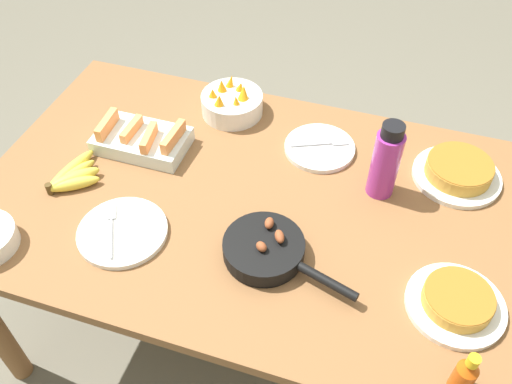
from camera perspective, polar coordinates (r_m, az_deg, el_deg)
The scene contains 12 objects.
ground_plane at distance 2.16m, azimuth -0.00°, elevation -13.97°, with size 14.00×14.00×0.00m, color #666051.
dining_table at distance 1.63m, azimuth -0.00°, elevation -2.86°, with size 1.63×0.99×0.73m.
banana_bunch at distance 1.70m, azimuth -18.81°, elevation 1.51°, with size 0.15×0.21×0.04m.
melon_tray at distance 1.75m, azimuth -11.92°, elevation 5.43°, with size 0.29×0.17×0.09m.
skillet at distance 1.42m, azimuth 1.07°, elevation -6.08°, with size 0.37×0.21×0.08m.
frittata_plate_center at distance 1.42m, azimuth 20.37°, elevation -10.78°, with size 0.24×0.24×0.05m.
frittata_plate_side at distance 1.72m, azimuth 20.50°, elevation 2.04°, with size 0.26×0.26×0.06m.
empty_plate_near_front at distance 1.52m, azimuth -13.88°, elevation -4.10°, with size 0.25×0.25×0.02m.
empty_plate_far_left at distance 1.73m, azimuth 6.72°, elevation 4.65°, with size 0.22×0.22×0.02m.
fruit_bowl_citrus at distance 1.84m, azimuth -2.56°, elevation 9.36°, with size 0.21×0.21×0.12m.
water_bottle at distance 1.55m, azimuth 13.49°, elevation 3.14°, with size 0.08×0.08×0.25m.
hot_sauce_bottle at distance 1.28m, azimuth 21.12°, elevation -17.50°, with size 0.05×0.05×0.13m.
Camera 1 is at (0.33, -1.01, 1.88)m, focal length 38.00 mm.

